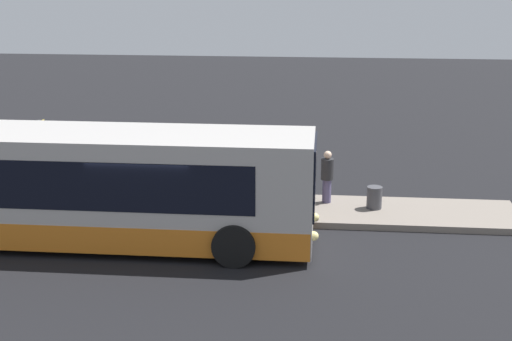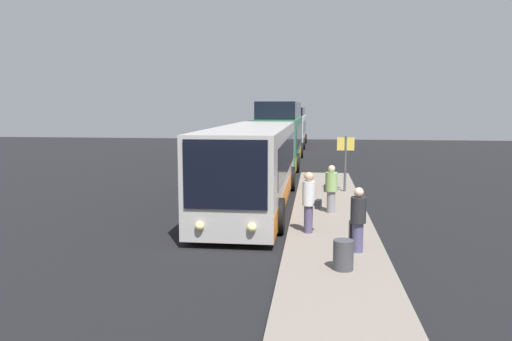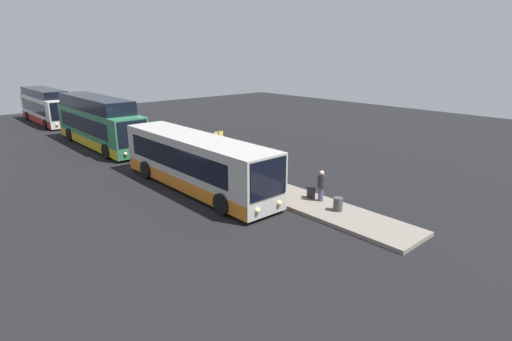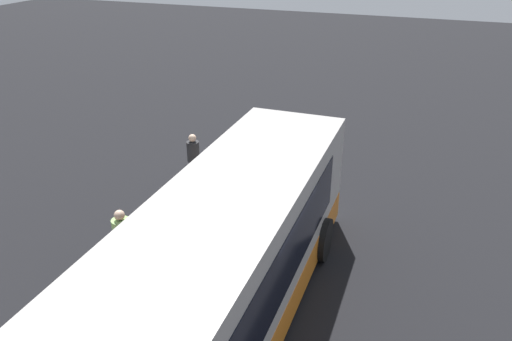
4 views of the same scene
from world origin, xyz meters
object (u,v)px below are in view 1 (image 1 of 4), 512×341
(bus_lead, at_px, (85,188))
(passenger_boarding, at_px, (327,175))
(passenger_waiting, at_px, (174,176))
(passenger_with_bags, at_px, (266,183))
(sign_post, at_px, (41,146))
(trash_bin, at_px, (374,198))
(suitcase, at_px, (307,193))

(bus_lead, bearing_deg, passenger_boarding, 27.89)
(passenger_waiting, bearing_deg, passenger_with_bags, -121.05)
(passenger_boarding, height_order, sign_post, sign_post)
(sign_post, distance_m, trash_bin, 10.21)
(passenger_waiting, distance_m, sign_post, 4.36)
(suitcase, bearing_deg, passenger_boarding, 5.83)
(sign_post, height_order, trash_bin, sign_post)
(passenger_boarding, bearing_deg, trash_bin, -124.76)
(passenger_waiting, height_order, sign_post, sign_post)
(passenger_boarding, distance_m, passenger_with_bags, 2.09)
(passenger_boarding, xyz_separation_m, suitcase, (-0.58, -0.06, -0.54))
(passenger_boarding, bearing_deg, suitcase, 77.80)
(passenger_with_bags, bearing_deg, suitcase, 56.47)
(sign_post, bearing_deg, passenger_with_bags, -11.07)
(passenger_waiting, bearing_deg, suitcase, -100.67)
(sign_post, bearing_deg, passenger_waiting, -9.27)
(suitcase, height_order, sign_post, sign_post)
(passenger_with_bags, height_order, sign_post, sign_post)
(passenger_boarding, xyz_separation_m, passenger_waiting, (-4.49, -0.51, -0.01))
(sign_post, bearing_deg, bus_lead, -53.93)
(bus_lead, bearing_deg, passenger_with_bags, 24.97)
(bus_lead, distance_m, sign_post, 4.30)
(passenger_with_bags, xyz_separation_m, suitcase, (1.13, 1.13, -0.62))
(passenger_with_bags, bearing_deg, bus_lead, -143.60)
(passenger_with_bags, xyz_separation_m, trash_bin, (3.09, 0.78, -0.60))
(trash_bin, bearing_deg, passenger_with_bags, -165.86)
(passenger_waiting, xyz_separation_m, suitcase, (3.91, 0.45, -0.53))
(passenger_boarding, xyz_separation_m, passenger_with_bags, (-1.71, -1.19, 0.08))
(bus_lead, height_order, passenger_waiting, bus_lead)
(passenger_waiting, distance_m, suitcase, 3.97)
(bus_lead, bearing_deg, trash_bin, 20.74)
(bus_lead, distance_m, suitcase, 6.57)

